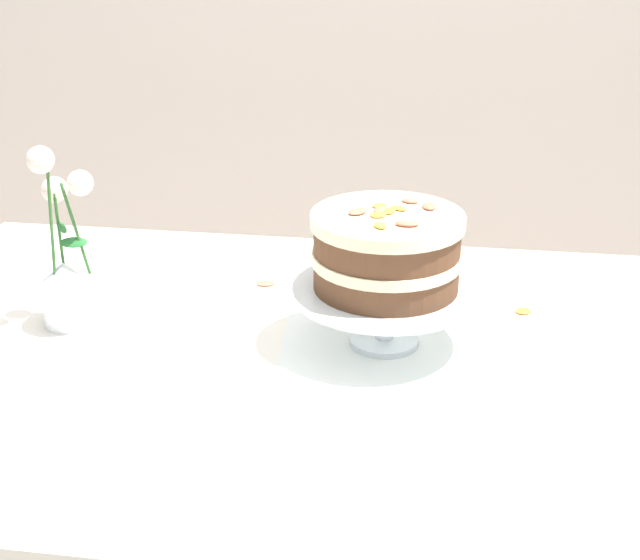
% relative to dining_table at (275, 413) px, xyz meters
% --- Properties ---
extents(dining_table, '(1.40, 1.00, 0.74)m').
position_rel_dining_table_xyz_m(dining_table, '(0.00, 0.00, 0.00)').
color(dining_table, white).
rests_on(dining_table, ground).
extents(linen_napkin, '(0.34, 0.34, 0.00)m').
position_rel_dining_table_xyz_m(linen_napkin, '(0.16, 0.08, 0.09)').
color(linen_napkin, white).
rests_on(linen_napkin, dining_table).
extents(cake_stand, '(0.29, 0.29, 0.10)m').
position_rel_dining_table_xyz_m(cake_stand, '(0.16, 0.08, 0.18)').
color(cake_stand, silver).
rests_on(cake_stand, linen_napkin).
extents(layer_cake, '(0.23, 0.23, 0.13)m').
position_rel_dining_table_xyz_m(layer_cake, '(0.16, 0.08, 0.25)').
color(layer_cake, brown).
rests_on(layer_cake, cake_stand).
extents(flower_vase, '(0.12, 0.11, 0.31)m').
position_rel_dining_table_xyz_m(flower_vase, '(-0.36, 0.08, 0.19)').
color(flower_vase, silver).
rests_on(flower_vase, dining_table).
extents(loose_petal_0, '(0.04, 0.04, 0.00)m').
position_rel_dining_table_xyz_m(loose_petal_0, '(-0.07, 0.28, 0.10)').
color(loose_petal_0, '#E56B51').
rests_on(loose_petal_0, dining_table).
extents(loose_petal_1, '(0.04, 0.04, 0.01)m').
position_rel_dining_table_xyz_m(loose_petal_1, '(0.39, 0.23, 0.10)').
color(loose_petal_1, orange).
rests_on(loose_petal_1, dining_table).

